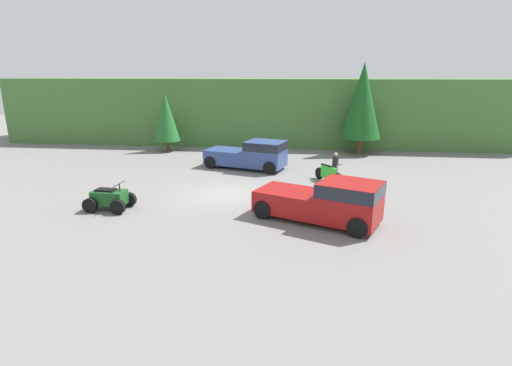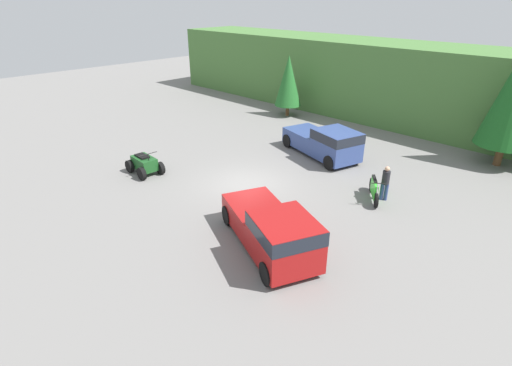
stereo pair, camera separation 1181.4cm
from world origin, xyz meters
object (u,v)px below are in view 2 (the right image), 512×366
at_px(pickup_truck_red, 274,230).
at_px(pickup_truck_second, 326,142).
at_px(rider_person, 385,182).
at_px(quad_atv, 145,164).
at_px(dirt_bike, 374,190).

relative_size(pickup_truck_red, pickup_truck_second, 1.00).
bearing_deg(rider_person, pickup_truck_red, -38.14).
relative_size(pickup_truck_red, quad_atv, 2.69).
distance_m(dirt_bike, rider_person, 0.61).
bearing_deg(pickup_truck_second, rider_person, -9.87).
bearing_deg(pickup_truck_second, dirt_bike, -14.10).
relative_size(pickup_truck_second, rider_person, 3.30).
bearing_deg(dirt_bike, pickup_truck_second, -157.37).
xyz_separation_m(quad_atv, rider_person, (10.58, 6.17, 0.40)).
bearing_deg(dirt_bike, rider_person, 90.32).
bearing_deg(pickup_truck_red, rider_person, 106.58).
height_order(pickup_truck_second, rider_person, pickup_truck_second).
bearing_deg(dirt_bike, quad_atv, -97.38).
bearing_deg(pickup_truck_red, pickup_truck_second, 138.42).
bearing_deg(dirt_bike, pickup_truck_red, -41.23).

